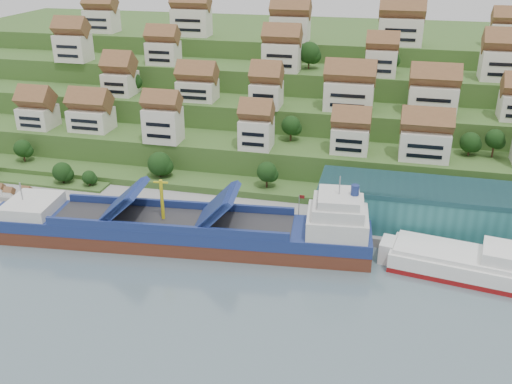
# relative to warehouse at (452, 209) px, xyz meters

# --- Properties ---
(ground) EXTENTS (300.00, 300.00, 0.00)m
(ground) POSITION_rel_warehouse_xyz_m (-52.00, -17.00, -7.20)
(ground) COLOR slate
(ground) RESTS_ON ground
(quay) EXTENTS (180.00, 14.00, 2.20)m
(quay) POSITION_rel_warehouse_xyz_m (-32.00, -2.00, -6.10)
(quay) COLOR gray
(quay) RESTS_ON ground
(pebble_beach) EXTENTS (45.00, 20.00, 1.00)m
(pebble_beach) POSITION_rel_warehouse_xyz_m (-110.00, -5.00, -6.70)
(pebble_beach) COLOR gray
(pebble_beach) RESTS_ON ground
(hillside) EXTENTS (260.00, 128.00, 31.00)m
(hillside) POSITION_rel_warehouse_xyz_m (-52.00, 86.55, 3.46)
(hillside) COLOR #2D4C1E
(hillside) RESTS_ON ground
(hillside_village) EXTENTS (154.04, 65.03, 29.24)m
(hillside_village) POSITION_rel_warehouse_xyz_m (-46.24, 44.54, 17.49)
(hillside_village) COLOR silver
(hillside_village) RESTS_ON ground
(hillside_trees) EXTENTS (138.39, 61.97, 30.14)m
(hillside_trees) POSITION_rel_warehouse_xyz_m (-57.52, 29.47, 9.91)
(hillside_trees) COLOR #173812
(hillside_trees) RESTS_ON ground
(warehouse) EXTENTS (60.00, 15.00, 10.00)m
(warehouse) POSITION_rel_warehouse_xyz_m (0.00, 0.00, 0.00)
(warehouse) COLOR #266668
(warehouse) RESTS_ON quay
(flagpole) EXTENTS (1.28, 0.16, 8.00)m
(flagpole) POSITION_rel_warehouse_xyz_m (-33.89, -7.00, -0.32)
(flagpole) COLOR gray
(flagpole) RESTS_ON quay
(beach_huts) EXTENTS (14.40, 3.70, 2.20)m
(beach_huts) POSITION_rel_warehouse_xyz_m (-112.00, -6.25, -5.10)
(beach_huts) COLOR white
(beach_huts) RESTS_ON pebble_beach
(cargo_ship) EXTENTS (84.13, 20.63, 18.54)m
(cargo_ship) POSITION_rel_warehouse_xyz_m (-56.25, -17.06, -3.72)
(cargo_ship) COLOR #56281A
(cargo_ship) RESTS_ON ground
(second_ship) EXTENTS (30.00, 15.04, 8.32)m
(second_ship) POSITION_rel_warehouse_xyz_m (2.13, -15.87, -4.69)
(second_ship) COLOR maroon
(second_ship) RESTS_ON ground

